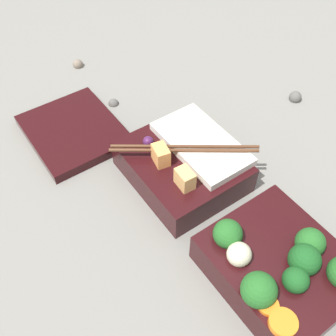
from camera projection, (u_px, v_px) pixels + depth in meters
ground_plane at (228, 226)px, 0.56m from camera, size 3.00×3.00×0.00m
bento_tray_vegetable at (279, 267)px, 0.49m from camera, size 0.18×0.15×0.08m
bento_tray_rice at (186, 163)px, 0.61m from camera, size 0.18×0.19×0.08m
bento_lid at (74, 131)px, 0.68m from camera, size 0.17×0.15×0.02m
pebble_0 at (295, 97)px, 0.75m from camera, size 0.02×0.02×0.02m
pebble_1 at (77, 64)px, 0.82m from camera, size 0.02×0.02×0.02m
pebble_2 at (114, 102)px, 0.74m from camera, size 0.02×0.02×0.02m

